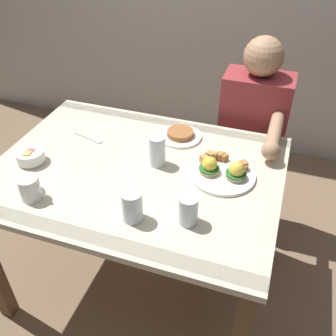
{
  "coord_description": "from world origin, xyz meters",
  "views": [
    {
      "loc": [
        0.53,
        -1.15,
        1.72
      ],
      "look_at": [
        0.14,
        0.0,
        0.78
      ],
      "focal_mm": 40.58,
      "sensor_mm": 36.0,
      "label": 1
    }
  ],
  "objects_px": {
    "fruit_bowl": "(30,156)",
    "water_glass_near": "(157,152)",
    "water_glass_extra": "(132,208)",
    "diner_person": "(252,131)",
    "fork": "(90,138)",
    "eggs_benedict_plate": "(223,171)",
    "water_glass_far": "(188,212)",
    "dining_table": "(138,188)",
    "coffee_mug": "(30,188)",
    "side_plate": "(180,135)"
  },
  "relations": [
    {
      "from": "side_plate",
      "to": "diner_person",
      "type": "xyz_separation_m",
      "value": [
        0.3,
        0.31,
        -0.1
      ]
    },
    {
      "from": "water_glass_near",
      "to": "water_glass_extra",
      "type": "xyz_separation_m",
      "value": [
        0.03,
        -0.34,
        -0.01
      ]
    },
    {
      "from": "eggs_benedict_plate",
      "to": "fork",
      "type": "bearing_deg",
      "value": 173.9
    },
    {
      "from": "dining_table",
      "to": "water_glass_near",
      "type": "bearing_deg",
      "value": 41.64
    },
    {
      "from": "eggs_benedict_plate",
      "to": "dining_table",
      "type": "bearing_deg",
      "value": -168.24
    },
    {
      "from": "fruit_bowl",
      "to": "water_glass_far",
      "type": "xyz_separation_m",
      "value": [
        0.74,
        -0.13,
        0.02
      ]
    },
    {
      "from": "fork",
      "to": "side_plate",
      "type": "bearing_deg",
      "value": 20.58
    },
    {
      "from": "coffee_mug",
      "to": "side_plate",
      "type": "height_order",
      "value": "coffee_mug"
    },
    {
      "from": "coffee_mug",
      "to": "water_glass_near",
      "type": "distance_m",
      "value": 0.52
    },
    {
      "from": "dining_table",
      "to": "water_glass_near",
      "type": "height_order",
      "value": "water_glass_near"
    },
    {
      "from": "coffee_mug",
      "to": "water_glass_far",
      "type": "distance_m",
      "value": 0.6
    },
    {
      "from": "eggs_benedict_plate",
      "to": "water_glass_far",
      "type": "bearing_deg",
      "value": -101.24
    },
    {
      "from": "fork",
      "to": "diner_person",
      "type": "distance_m",
      "value": 0.84
    },
    {
      "from": "coffee_mug",
      "to": "fork",
      "type": "xyz_separation_m",
      "value": [
        0.01,
        0.44,
        -0.05
      ]
    },
    {
      "from": "coffee_mug",
      "to": "dining_table",
      "type": "bearing_deg",
      "value": 43.95
    },
    {
      "from": "eggs_benedict_plate",
      "to": "water_glass_near",
      "type": "xyz_separation_m",
      "value": [
        -0.28,
        -0.01,
        0.04
      ]
    },
    {
      "from": "eggs_benedict_plate",
      "to": "coffee_mug",
      "type": "height_order",
      "value": "coffee_mug"
    },
    {
      "from": "water_glass_extra",
      "to": "dining_table",
      "type": "bearing_deg",
      "value": 110.38
    },
    {
      "from": "fruit_bowl",
      "to": "water_glass_near",
      "type": "height_order",
      "value": "water_glass_near"
    },
    {
      "from": "water_glass_near",
      "to": "water_glass_extra",
      "type": "height_order",
      "value": "water_glass_near"
    },
    {
      "from": "dining_table",
      "to": "water_glass_near",
      "type": "distance_m",
      "value": 0.19
    },
    {
      "from": "fork",
      "to": "diner_person",
      "type": "xyz_separation_m",
      "value": [
        0.7,
        0.46,
        -0.09
      ]
    },
    {
      "from": "dining_table",
      "to": "eggs_benedict_plate",
      "type": "relative_size",
      "value": 4.44
    },
    {
      "from": "water_glass_far",
      "to": "fruit_bowl",
      "type": "bearing_deg",
      "value": 170.37
    },
    {
      "from": "fork",
      "to": "water_glass_extra",
      "type": "xyz_separation_m",
      "value": [
        0.39,
        -0.41,
        0.05
      ]
    },
    {
      "from": "coffee_mug",
      "to": "eggs_benedict_plate",
      "type": "bearing_deg",
      "value": 29.22
    },
    {
      "from": "eggs_benedict_plate",
      "to": "side_plate",
      "type": "xyz_separation_m",
      "value": [
        -0.25,
        0.22,
        -0.01
      ]
    },
    {
      "from": "water_glass_far",
      "to": "diner_person",
      "type": "bearing_deg",
      "value": 82.29
    },
    {
      "from": "eggs_benedict_plate",
      "to": "fork",
      "type": "distance_m",
      "value": 0.65
    },
    {
      "from": "diner_person",
      "to": "fruit_bowl",
      "type": "bearing_deg",
      "value": -140.49
    },
    {
      "from": "fork",
      "to": "dining_table",
      "type": "bearing_deg",
      "value": -25.79
    },
    {
      "from": "diner_person",
      "to": "water_glass_near",
      "type": "bearing_deg",
      "value": -121.71
    },
    {
      "from": "water_glass_near",
      "to": "side_plate",
      "type": "bearing_deg",
      "value": 82.28
    },
    {
      "from": "eggs_benedict_plate",
      "to": "fork",
      "type": "relative_size",
      "value": 1.74
    },
    {
      "from": "water_glass_far",
      "to": "dining_table",
      "type": "bearing_deg",
      "value": 142.51
    },
    {
      "from": "side_plate",
      "to": "diner_person",
      "type": "distance_m",
      "value": 0.44
    },
    {
      "from": "coffee_mug",
      "to": "water_glass_extra",
      "type": "bearing_deg",
      "value": 3.15
    },
    {
      "from": "coffee_mug",
      "to": "water_glass_far",
      "type": "relative_size",
      "value": 0.98
    },
    {
      "from": "dining_table",
      "to": "fruit_bowl",
      "type": "xyz_separation_m",
      "value": [
        -0.44,
        -0.1,
        0.14
      ]
    },
    {
      "from": "eggs_benedict_plate",
      "to": "side_plate",
      "type": "distance_m",
      "value": 0.33
    },
    {
      "from": "coffee_mug",
      "to": "fork",
      "type": "relative_size",
      "value": 0.72
    },
    {
      "from": "eggs_benedict_plate",
      "to": "fruit_bowl",
      "type": "xyz_separation_m",
      "value": [
        -0.8,
        -0.17,
        0.01
      ]
    },
    {
      "from": "fork",
      "to": "water_glass_near",
      "type": "distance_m",
      "value": 0.38
    },
    {
      "from": "fruit_bowl",
      "to": "coffee_mug",
      "type": "distance_m",
      "value": 0.24
    },
    {
      "from": "dining_table",
      "to": "eggs_benedict_plate",
      "type": "height_order",
      "value": "eggs_benedict_plate"
    },
    {
      "from": "water_glass_near",
      "to": "diner_person",
      "type": "bearing_deg",
      "value": 58.29
    },
    {
      "from": "water_glass_extra",
      "to": "water_glass_near",
      "type": "bearing_deg",
      "value": 94.93
    },
    {
      "from": "water_glass_near",
      "to": "fruit_bowl",
      "type": "bearing_deg",
      "value": -162.5
    },
    {
      "from": "water_glass_extra",
      "to": "side_plate",
      "type": "xyz_separation_m",
      "value": [
        0.0,
        0.56,
        -0.04
      ]
    },
    {
      "from": "water_glass_extra",
      "to": "diner_person",
      "type": "height_order",
      "value": "diner_person"
    }
  ]
}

